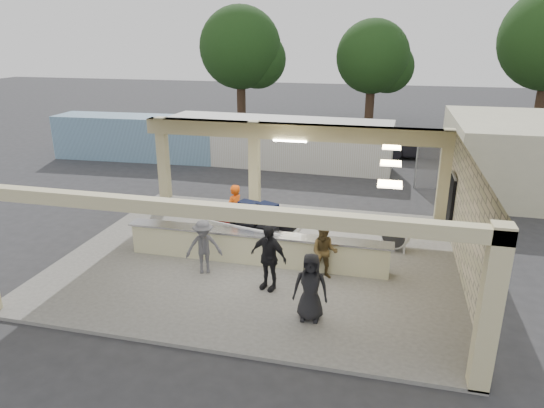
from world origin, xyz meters
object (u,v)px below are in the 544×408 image
(baggage_handler, at_px, (234,212))
(car_white_a, at_px, (506,162))
(container_blue, at_px, (138,137))
(baggage_counter, at_px, (256,248))
(passenger_c, at_px, (204,247))
(luggage_cart, at_px, (254,223))
(container_white, at_px, (279,142))
(passenger_a, at_px, (324,252))
(car_dark, at_px, (420,146))
(drum_fan, at_px, (395,235))
(passenger_b, at_px, (268,257))
(passenger_d, at_px, (310,287))

(baggage_handler, xyz_separation_m, car_white_a, (10.77, 11.28, -0.41))
(baggage_handler, height_order, container_blue, container_blue)
(baggage_counter, distance_m, passenger_c, 1.66)
(luggage_cart, xyz_separation_m, container_white, (-1.68, 10.88, 0.35))
(passenger_a, xyz_separation_m, car_dark, (3.32, 16.03, -0.14))
(passenger_a, xyz_separation_m, container_blue, (-12.45, 12.27, 0.32))
(container_white, bearing_deg, container_blue, -176.32)
(car_dark, bearing_deg, car_white_a, -123.91)
(passenger_c, relative_size, car_dark, 0.36)
(drum_fan, relative_size, car_dark, 0.22)
(luggage_cart, xyz_separation_m, passenger_b, (1.13, -2.57, 0.10))
(baggage_counter, distance_m, baggage_handler, 2.14)
(passenger_c, bearing_deg, drum_fan, 4.73)
(car_white_a, bearing_deg, passenger_c, 119.11)
(passenger_c, distance_m, container_blue, 15.64)
(baggage_counter, xyz_separation_m, drum_fan, (4.14, 1.91, 0.05))
(passenger_c, bearing_deg, container_blue, 101.56)
(passenger_d, height_order, car_dark, passenger_d)
(car_dark, distance_m, container_blue, 16.22)
(passenger_d, bearing_deg, car_white_a, 61.22)
(car_dark, xyz_separation_m, container_blue, (-15.77, -3.76, 0.46))
(passenger_a, bearing_deg, luggage_cart, 145.29)
(drum_fan, height_order, passenger_d, passenger_d)
(passenger_d, xyz_separation_m, container_blue, (-12.42, 14.50, 0.25))
(car_white_a, height_order, car_dark, car_dark)
(baggage_counter, bearing_deg, passenger_d, -51.88)
(luggage_cart, height_order, baggage_handler, baggage_handler)
(passenger_a, xyz_separation_m, passenger_c, (-3.44, -0.51, 0.02))
(container_white, bearing_deg, passenger_d, -71.85)
(baggage_counter, xyz_separation_m, container_white, (-2.03, 11.97, 0.70))
(luggage_cart, relative_size, car_dark, 0.66)
(drum_fan, distance_m, container_white, 11.83)
(passenger_b, relative_size, passenger_c, 1.15)
(car_white_a, bearing_deg, passenger_b, 125.58)
(car_dark, bearing_deg, baggage_counter, 158.73)
(passenger_d, relative_size, car_dark, 0.39)
(passenger_a, bearing_deg, baggage_counter, 164.58)
(baggage_counter, bearing_deg, car_white_a, 53.64)
(car_white_a, bearing_deg, passenger_d, 131.57)
(baggage_counter, relative_size, passenger_d, 4.73)
(luggage_cart, xyz_separation_m, car_dark, (5.84, 14.44, -0.19))
(passenger_b, height_order, passenger_d, passenger_b)
(car_white_a, bearing_deg, baggage_counter, 120.49)
(car_dark, relative_size, container_white, 0.38)
(baggage_counter, bearing_deg, container_white, 99.64)
(baggage_counter, relative_size, container_blue, 0.88)
(container_white, bearing_deg, car_white_a, 7.27)
(luggage_cart, distance_m, container_blue, 14.59)
(passenger_a, distance_m, passenger_c, 3.48)
(passenger_d, bearing_deg, container_white, 102.34)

